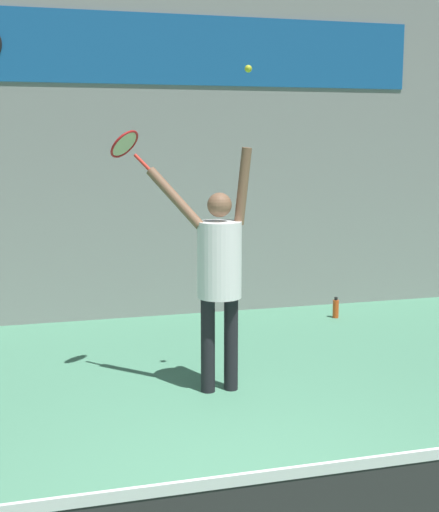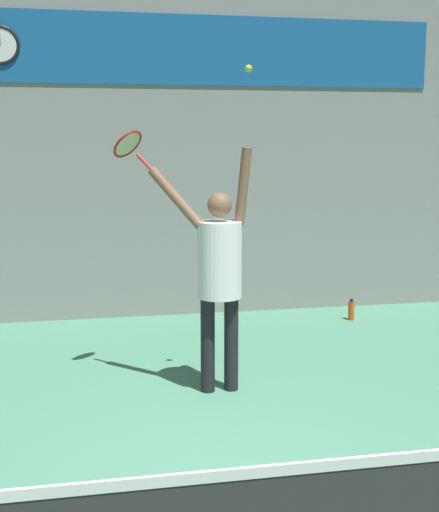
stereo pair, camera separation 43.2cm
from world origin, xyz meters
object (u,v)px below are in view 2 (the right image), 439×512
Objects in this scene: tennis_ball at (248,69)px; water_bottle at (351,310)px; scoreboard_clock at (0,45)px; tennis_player at (219,267)px; tennis_racket at (129,146)px.

water_bottle is (1.93, 2.25, -2.78)m from tennis_ball.
tennis_ball is at bearing -51.72° from scoreboard_clock.
tennis_ball is at bearing -10.68° from tennis_player.
scoreboard_clock is 3.77m from tennis_ball.
tennis_ball is (2.32, -2.94, -0.50)m from scoreboard_clock.
tennis_player is 34.76× the size of tennis_ball.
tennis_player is 1.41m from tennis_racket.
tennis_ball reaches higher than tennis_racket.
scoreboard_clock is 1.70× the size of water_bottle.
scoreboard_clock is 5.41m from water_bottle.
scoreboard_clock reaches higher than tennis_ball.
tennis_ball is 0.23× the size of water_bottle.
scoreboard_clock reaches higher than tennis_racket.
scoreboard_clock reaches higher than water_bottle.
scoreboard_clock is 2.97m from tennis_racket.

